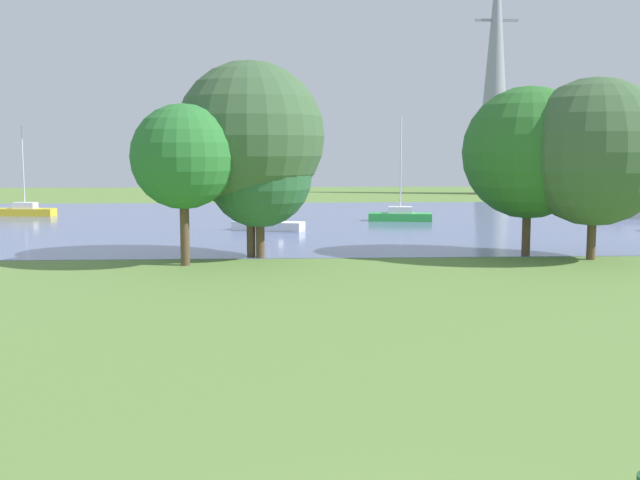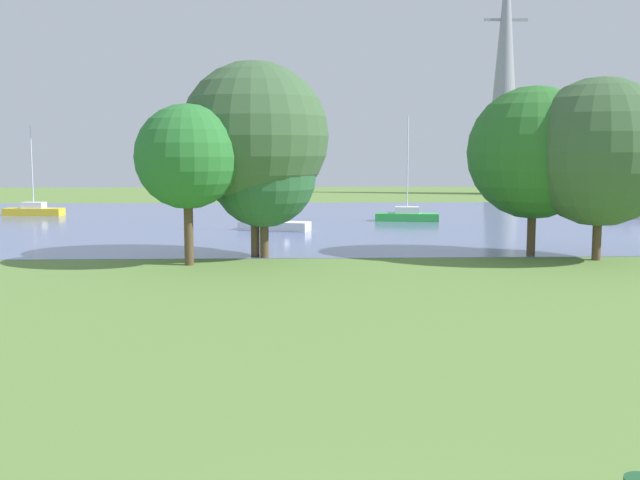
{
  "view_description": "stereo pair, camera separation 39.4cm",
  "coord_description": "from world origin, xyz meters",
  "px_view_note": "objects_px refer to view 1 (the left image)",
  "views": [
    {
      "loc": [
        -1.36,
        -8.99,
        5.6
      ],
      "look_at": [
        -0.03,
        16.69,
        2.53
      ],
      "focal_mm": 43.54,
      "sensor_mm": 36.0,
      "label": 1
    },
    {
      "loc": [
        -0.97,
        -9.01,
        5.6
      ],
      "look_at": [
        -0.03,
        16.69,
        2.53
      ],
      "focal_mm": 43.54,
      "sensor_mm": 36.0,
      "label": 2
    }
  ],
  "objects_px": {
    "sailboat_gray": "(631,213)",
    "sailboat_green": "(400,215)",
    "sailboat_white": "(268,224)",
    "tree_mid_shore": "(595,152)",
    "tree_west_far": "(183,157)",
    "tree_west_near": "(260,175)",
    "sailboat_yellow": "(25,210)",
    "electricity_pylon": "(495,70)",
    "tree_east_far": "(529,153)",
    "tree_east_near": "(250,136)"
  },
  "relations": [
    {
      "from": "sailboat_yellow",
      "to": "sailboat_green",
      "type": "distance_m",
      "value": 30.82
    },
    {
      "from": "tree_west_near",
      "to": "tree_east_far",
      "type": "height_order",
      "value": "tree_east_far"
    },
    {
      "from": "sailboat_yellow",
      "to": "tree_east_far",
      "type": "xyz_separation_m",
      "value": [
        33.86,
        -25.23,
        4.88
      ]
    },
    {
      "from": "tree_west_far",
      "to": "tree_east_far",
      "type": "xyz_separation_m",
      "value": [
        17.4,
        2.61,
        0.18
      ]
    },
    {
      "from": "sailboat_gray",
      "to": "electricity_pylon",
      "type": "height_order",
      "value": "electricity_pylon"
    },
    {
      "from": "tree_west_far",
      "to": "tree_west_near",
      "type": "relative_size",
      "value": 1.11
    },
    {
      "from": "tree_west_far",
      "to": "sailboat_green",
      "type": "bearing_deg",
      "value": 57.71
    },
    {
      "from": "sailboat_yellow",
      "to": "tree_west_near",
      "type": "xyz_separation_m",
      "value": [
        19.99,
        -25.49,
        3.75
      ]
    },
    {
      "from": "sailboat_yellow",
      "to": "tree_west_near",
      "type": "height_order",
      "value": "sailboat_yellow"
    },
    {
      "from": "sailboat_white",
      "to": "tree_mid_shore",
      "type": "height_order",
      "value": "tree_mid_shore"
    },
    {
      "from": "sailboat_yellow",
      "to": "electricity_pylon",
      "type": "relative_size",
      "value": 0.25
    },
    {
      "from": "tree_mid_shore",
      "to": "tree_west_far",
      "type": "bearing_deg",
      "value": -177.38
    },
    {
      "from": "sailboat_white",
      "to": "sailboat_green",
      "type": "bearing_deg",
      "value": 32.23
    },
    {
      "from": "tree_east_near",
      "to": "tree_mid_shore",
      "type": "distance_m",
      "value": 17.25
    },
    {
      "from": "sailboat_green",
      "to": "tree_mid_shore",
      "type": "bearing_deg",
      "value": -72.8
    },
    {
      "from": "sailboat_yellow",
      "to": "tree_mid_shore",
      "type": "distance_m",
      "value": 45.74
    },
    {
      "from": "electricity_pylon",
      "to": "tree_mid_shore",
      "type": "bearing_deg",
      "value": -100.49
    },
    {
      "from": "tree_west_near",
      "to": "tree_mid_shore",
      "type": "xyz_separation_m",
      "value": [
        16.67,
        -1.43,
        1.17
      ]
    },
    {
      "from": "sailboat_gray",
      "to": "tree_west_near",
      "type": "height_order",
      "value": "tree_west_near"
    },
    {
      "from": "sailboat_white",
      "to": "electricity_pylon",
      "type": "relative_size",
      "value": 0.21
    },
    {
      "from": "sailboat_green",
      "to": "tree_east_far",
      "type": "bearing_deg",
      "value": -79.19
    },
    {
      "from": "sailboat_green",
      "to": "tree_east_near",
      "type": "height_order",
      "value": "tree_east_near"
    },
    {
      "from": "tree_east_near",
      "to": "tree_east_far",
      "type": "distance_m",
      "value": 14.38
    },
    {
      "from": "sailboat_white",
      "to": "tree_mid_shore",
      "type": "relative_size",
      "value": 0.67
    },
    {
      "from": "tree_east_near",
      "to": "tree_mid_shore",
      "type": "relative_size",
      "value": 1.1
    },
    {
      "from": "tree_west_far",
      "to": "tree_east_near",
      "type": "height_order",
      "value": "tree_east_near"
    },
    {
      "from": "tree_mid_shore",
      "to": "electricity_pylon",
      "type": "relative_size",
      "value": 0.31
    },
    {
      "from": "tree_east_far",
      "to": "electricity_pylon",
      "type": "distance_m",
      "value": 56.3
    },
    {
      "from": "sailboat_white",
      "to": "tree_mid_shore",
      "type": "xyz_separation_m",
      "value": [
        16.44,
        -14.53,
        4.94
      ]
    },
    {
      "from": "sailboat_white",
      "to": "tree_west_far",
      "type": "distance_m",
      "value": 16.58
    },
    {
      "from": "sailboat_yellow",
      "to": "sailboat_white",
      "type": "xyz_separation_m",
      "value": [
        20.21,
        -12.39,
        -0.02
      ]
    },
    {
      "from": "sailboat_green",
      "to": "tree_west_near",
      "type": "relative_size",
      "value": 1.15
    },
    {
      "from": "sailboat_gray",
      "to": "sailboat_green",
      "type": "distance_m",
      "value": 18.62
    },
    {
      "from": "sailboat_yellow",
      "to": "tree_mid_shore",
      "type": "bearing_deg",
      "value": -36.29
    },
    {
      "from": "tree_west_far",
      "to": "tree_east_far",
      "type": "bearing_deg",
      "value": 8.55
    },
    {
      "from": "sailboat_gray",
      "to": "tree_west_far",
      "type": "relative_size",
      "value": 0.82
    },
    {
      "from": "tree_west_near",
      "to": "electricity_pylon",
      "type": "distance_m",
      "value": 61.45
    },
    {
      "from": "tree_west_near",
      "to": "tree_mid_shore",
      "type": "distance_m",
      "value": 16.77
    },
    {
      "from": "electricity_pylon",
      "to": "tree_east_far",
      "type": "bearing_deg",
      "value": -103.64
    },
    {
      "from": "sailboat_gray",
      "to": "electricity_pylon",
      "type": "distance_m",
      "value": 36.64
    },
    {
      "from": "sailboat_white",
      "to": "tree_east_near",
      "type": "bearing_deg",
      "value": -93.16
    },
    {
      "from": "sailboat_gray",
      "to": "tree_east_near",
      "type": "xyz_separation_m",
      "value": [
        -29.29,
        -20.22,
        5.72
      ]
    },
    {
      "from": "sailboat_gray",
      "to": "tree_east_far",
      "type": "bearing_deg",
      "value": -126.37
    },
    {
      "from": "tree_west_near",
      "to": "tree_mid_shore",
      "type": "relative_size",
      "value": 0.76
    },
    {
      "from": "tree_east_far",
      "to": "tree_east_near",
      "type": "bearing_deg",
      "value": 179.77
    },
    {
      "from": "sailboat_white",
      "to": "sailboat_gray",
      "type": "bearing_deg",
      "value": 14.59
    },
    {
      "from": "tree_east_near",
      "to": "tree_west_near",
      "type": "height_order",
      "value": "tree_east_near"
    },
    {
      "from": "sailboat_gray",
      "to": "sailboat_green",
      "type": "relative_size",
      "value": 0.79
    },
    {
      "from": "sailboat_gray",
      "to": "sailboat_white",
      "type": "xyz_separation_m",
      "value": [
        -28.58,
        -7.44,
        -0.0
      ]
    },
    {
      "from": "sailboat_white",
      "to": "electricity_pylon",
      "type": "bearing_deg",
      "value": 56.95
    }
  ]
}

